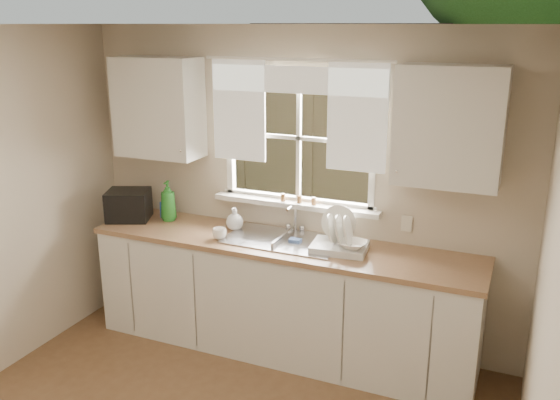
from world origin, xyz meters
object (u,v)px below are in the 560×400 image
at_px(soap_bottle_a, 168,201).
at_px(black_appliance, 129,205).
at_px(cup, 219,234).
at_px(dish_rack, 339,241).

relative_size(soap_bottle_a, black_appliance, 1.00).
bearing_deg(black_appliance, cup, -30.57).
bearing_deg(soap_bottle_a, cup, -32.78).
distance_m(dish_rack, black_appliance, 1.86).
bearing_deg(cup, black_appliance, 150.77).
relative_size(cup, black_appliance, 0.32).
xyz_separation_m(soap_bottle_a, cup, (0.61, -0.23, -0.13)).
height_order(dish_rack, soap_bottle_a, soap_bottle_a).
xyz_separation_m(dish_rack, black_appliance, (-1.86, -0.02, 0.05)).
bearing_deg(dish_rack, soap_bottle_a, 176.76).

